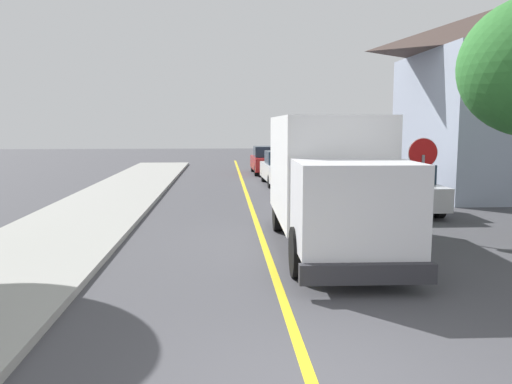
{
  "coord_description": "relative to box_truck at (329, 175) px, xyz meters",
  "views": [
    {
      "loc": [
        -1.01,
        -5.56,
        3.0
      ],
      "look_at": [
        -0.23,
        6.73,
        1.4
      ],
      "focal_mm": 36.63,
      "sensor_mm": 36.0,
      "label": 1
    }
  ],
  "objects": [
    {
      "name": "parked_car_near",
      "position": [
        0.68,
        7.63,
        -0.97
      ],
      "size": [
        1.84,
        4.42,
        1.67
      ],
      "color": "#B7B7BC",
      "rests_on": "ground"
    },
    {
      "name": "parked_car_mid",
      "position": [
        0.4,
        13.42,
        -0.97
      ],
      "size": [
        1.96,
        4.46,
        1.67
      ],
      "color": "silver",
      "rests_on": "ground"
    },
    {
      "name": "stop_sign",
      "position": [
        2.7,
        0.95,
        0.09
      ],
      "size": [
        0.8,
        0.1,
        2.65
      ],
      "color": "gray",
      "rests_on": "ground"
    },
    {
      "name": "parked_car_far",
      "position": [
        0.14,
        19.31,
        -0.97
      ],
      "size": [
        1.87,
        4.43,
        1.67
      ],
      "color": "maroon",
      "rests_on": "ground"
    },
    {
      "name": "centre_line_yellow",
      "position": [
        -1.56,
        3.05,
        -1.76
      ],
      "size": [
        0.16,
        56.0,
        0.01
      ],
      "primitive_type": "cube",
      "color": "gold",
      "rests_on": "ground"
    },
    {
      "name": "parked_van_across",
      "position": [
        3.64,
        5.11,
        -0.97
      ],
      "size": [
        1.83,
        4.41,
        1.67
      ],
      "color": "#B7B7BC",
      "rests_on": "ground"
    },
    {
      "name": "box_truck",
      "position": [
        0.0,
        0.0,
        0.0
      ],
      "size": [
        2.55,
        7.23,
        3.2
      ],
      "color": "white",
      "rests_on": "ground"
    }
  ]
}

